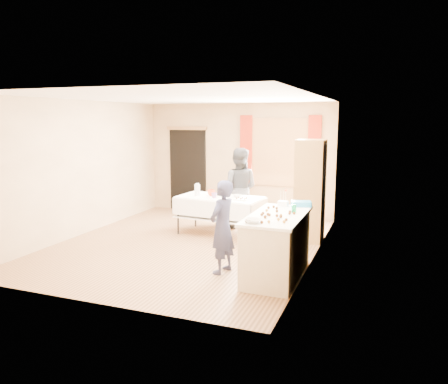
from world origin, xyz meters
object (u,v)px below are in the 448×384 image
at_px(cabinet, 310,191).
at_px(counter, 277,246).
at_px(party_table, 220,212).
at_px(chair, 235,210).
at_px(girl, 222,227).
at_px(woman, 239,188).

xyz_separation_m(cabinet, counter, (-0.10, -2.09, -0.48)).
distance_m(cabinet, party_table, 1.78).
bearing_deg(chair, girl, -73.89).
distance_m(cabinet, woman, 1.60).
bearing_deg(girl, cabinet, 169.86).
distance_m(counter, girl, 0.83).
height_order(party_table, woman, woman).
bearing_deg(girl, counter, 110.47).
bearing_deg(woman, girl, 97.22).
relative_size(chair, girl, 0.77).
xyz_separation_m(counter, party_table, (-1.60, 1.87, -0.01)).
relative_size(party_table, girl, 1.26).
bearing_deg(woman, party_table, 69.08).
distance_m(cabinet, chair, 1.91).
bearing_deg(chair, cabinet, -20.64).
relative_size(counter, girl, 1.13).
distance_m(party_table, woman, 0.77).
xyz_separation_m(cabinet, girl, (-0.89, -2.21, -0.25)).
relative_size(counter, party_table, 0.89).
distance_m(party_table, chair, 0.88).
bearing_deg(cabinet, party_table, -172.74).
bearing_deg(counter, woman, 119.76).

